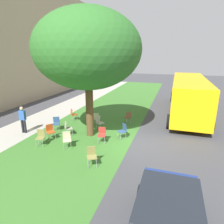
% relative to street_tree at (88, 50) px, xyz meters
% --- Properties ---
extents(ground, '(80.00, 80.00, 0.00)m').
position_rel_street_tree_xyz_m(ground, '(-0.25, -2.82, -4.95)').
color(ground, '#424247').
extents(grass_verge, '(48.00, 6.00, 0.01)m').
position_rel_street_tree_xyz_m(grass_verge, '(-0.25, 0.38, -4.94)').
color(grass_verge, '#3D752D').
rests_on(grass_verge, ground).
extents(sidewalk_strip, '(48.00, 2.80, 0.01)m').
position_rel_street_tree_xyz_m(sidewalk_strip, '(-0.25, 4.78, -4.94)').
color(sidewalk_strip, '#ADA89E').
rests_on(sidewalk_strip, ground).
extents(street_tree, '(5.83, 5.83, 7.12)m').
position_rel_street_tree_xyz_m(street_tree, '(0.00, 0.00, 0.00)').
color(street_tree, brown).
rests_on(street_tree, ground).
extents(chair_0, '(0.59, 0.59, 0.88)m').
position_rel_street_tree_xyz_m(chair_0, '(2.15, 2.33, -4.43)').
color(chair_0, '#C64C1E').
rests_on(chair_0, ground).
extents(chair_1, '(0.57, 0.56, 0.88)m').
position_rel_street_tree_xyz_m(chair_1, '(-3.09, -1.44, -4.43)').
color(chair_1, olive).
rests_on(chair_1, ground).
extents(chair_2, '(0.58, 0.57, 0.88)m').
position_rel_street_tree_xyz_m(chair_2, '(-1.90, 0.48, -4.43)').
color(chair_2, beige).
rests_on(chair_2, ground).
extents(chair_3, '(0.52, 0.51, 0.88)m').
position_rel_street_tree_xyz_m(chair_3, '(-2.07, 1.98, -4.43)').
color(chair_3, olive).
rests_on(chair_3, ground).
extents(chair_4, '(0.59, 0.59, 0.88)m').
position_rel_street_tree_xyz_m(chair_4, '(0.15, -1.99, -4.43)').
color(chair_4, '#335184').
rests_on(chair_4, ground).
extents(chair_5, '(0.58, 0.58, 0.88)m').
position_rel_street_tree_xyz_m(chair_5, '(-1.22, 1.96, -4.43)').
color(chair_5, '#C64C1E').
rests_on(chair_5, ground).
extents(chair_6, '(0.56, 0.55, 0.88)m').
position_rel_street_tree_xyz_m(chair_6, '(0.07, 2.41, -4.43)').
color(chair_6, '#335184').
rests_on(chair_6, ground).
extents(chair_7, '(0.59, 0.59, 0.88)m').
position_rel_street_tree_xyz_m(chair_7, '(-0.45, 1.29, -4.43)').
color(chair_7, '#ADA393').
rests_on(chair_7, ground).
extents(chair_8, '(0.49, 0.49, 0.88)m').
position_rel_street_tree_xyz_m(chair_8, '(-0.75, -1.03, -4.43)').
color(chair_8, '#B7332D').
rests_on(chair_8, ground).
extents(chair_9, '(0.59, 0.59, 0.88)m').
position_rel_street_tree_xyz_m(chair_9, '(2.68, -1.68, -4.43)').
color(chair_9, brown).
rests_on(chair_9, ground).
extents(chair_10, '(0.50, 0.49, 0.88)m').
position_rel_street_tree_xyz_m(chair_10, '(1.76, 0.36, -4.43)').
color(chair_10, beige).
rests_on(chair_10, ground).
extents(chair_11, '(0.54, 0.54, 0.88)m').
position_rel_street_tree_xyz_m(chair_11, '(1.10, -0.15, -4.43)').
color(chair_11, '#ADA393').
rests_on(chair_11, ground).
extents(parked_car, '(3.70, 1.92, 1.65)m').
position_rel_street_tree_xyz_m(parked_car, '(-6.11, -4.75, -4.11)').
color(parked_car, navy).
rests_on(parked_car, ground).
extents(school_bus, '(10.40, 2.80, 2.88)m').
position_rel_street_tree_xyz_m(school_bus, '(6.63, -5.74, -3.19)').
color(school_bus, yellow).
rests_on(school_bus, ground).
extents(pedestrian_0, '(0.24, 0.38, 1.69)m').
position_rel_street_tree_xyz_m(pedestrian_0, '(-0.93, 4.08, -4.02)').
color(pedestrian_0, black).
rests_on(pedestrian_0, ground).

